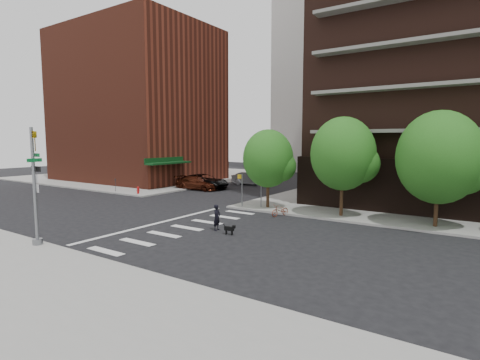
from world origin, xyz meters
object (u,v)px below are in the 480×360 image
at_px(fire_hydrant, 138,190).
at_px(dog_walker, 217,218).
at_px(parked_car_silver, 252,178).
at_px(traffic_signal, 35,196).
at_px(parked_car_maroon, 198,183).
at_px(scooter, 280,210).
at_px(parked_car_black, 204,182).

bearing_deg(fire_hydrant, dog_walker, -25.14).
bearing_deg(parked_car_silver, fire_hydrant, 156.79).
xyz_separation_m(traffic_signal, parked_car_maroon, (-7.73, 21.76, -1.94)).
height_order(scooter, dog_walker, dog_walker).
distance_m(parked_car_maroon, scooter, 16.34).
bearing_deg(parked_car_silver, dog_walker, -156.08).
distance_m(fire_hydrant, scooter, 16.73).
xyz_separation_m(traffic_signal, dog_walker, (5.43, 8.04, -1.90)).
bearing_deg(parked_car_black, parked_car_maroon, 177.37).
height_order(parked_car_silver, scooter, parked_car_silver).
relative_size(parked_car_black, dog_walker, 3.77).
relative_size(parked_car_maroon, dog_walker, 3.29).
bearing_deg(parked_car_silver, parked_car_maroon, 156.09).
bearing_deg(fire_hydrant, parked_car_silver, 69.65).
bearing_deg(traffic_signal, dog_walker, 55.96).
xyz_separation_m(parked_car_silver, dog_walker, (10.46, -20.73, -0.03)).
distance_m(parked_car_black, parked_car_silver, 6.58).
height_order(parked_car_maroon, parked_car_silver, parked_car_silver).
xyz_separation_m(parked_car_black, scooter, (14.38, -8.78, -0.40)).
height_order(fire_hydrant, parked_car_black, parked_car_black).
xyz_separation_m(fire_hydrant, parked_car_maroon, (2.30, 6.47, 0.21)).
bearing_deg(parked_car_maroon, parked_car_silver, -25.24).
relative_size(fire_hydrant, scooter, 0.45).
height_order(fire_hydrant, parked_car_silver, parked_car_silver).
relative_size(parked_car_black, parked_car_maroon, 1.15).
bearing_deg(dog_walker, traffic_signal, 143.62).
relative_size(traffic_signal, parked_car_black, 1.00).
bearing_deg(scooter, traffic_signal, -99.73).
relative_size(traffic_signal, parked_car_silver, 1.20).
bearing_deg(traffic_signal, parked_car_maroon, 109.56).
bearing_deg(parked_car_maroon, traffic_signal, -164.62).
bearing_deg(scooter, fire_hydrant, -168.79).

